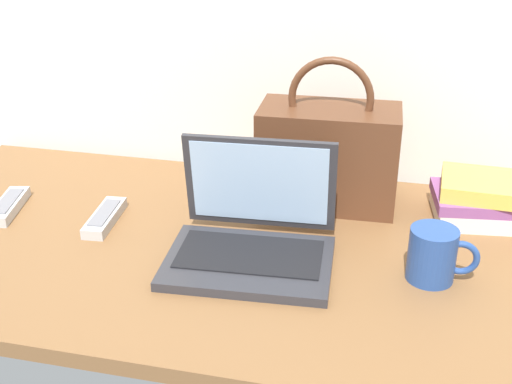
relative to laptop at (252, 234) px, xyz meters
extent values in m
cube|color=brown|center=(0.00, 0.03, -0.06)|extent=(1.60, 0.76, 0.03)
cube|color=#2D2D33|center=(0.00, -0.04, -0.04)|extent=(0.32, 0.24, 0.02)
cube|color=black|center=(0.00, -0.03, -0.03)|extent=(0.28, 0.16, 0.00)
cube|color=#2D2D33|center=(-0.01, 0.08, 0.07)|extent=(0.30, 0.06, 0.20)
cube|color=#A5C6EA|center=(0.00, 0.08, 0.07)|extent=(0.27, 0.05, 0.17)
cylinder|color=#26478C|center=(0.33, -0.01, 0.00)|extent=(0.09, 0.09, 0.10)
torus|color=#26478C|center=(0.38, -0.01, 0.00)|extent=(0.07, 0.01, 0.07)
cylinder|color=brown|center=(0.33, -0.01, 0.05)|extent=(0.08, 0.08, 0.00)
cube|color=#B7B7B7|center=(-0.56, 0.06, -0.04)|extent=(0.08, 0.17, 0.02)
cube|color=slate|center=(-0.56, 0.06, -0.02)|extent=(0.06, 0.12, 0.00)
cube|color=#B7B7B7|center=(-0.34, 0.06, -0.04)|extent=(0.06, 0.16, 0.02)
cube|color=slate|center=(-0.34, 0.06, -0.02)|extent=(0.04, 0.12, 0.00)
cube|color=#59331E|center=(0.11, 0.27, 0.06)|extent=(0.31, 0.17, 0.22)
torus|color=#59331E|center=(0.11, 0.27, 0.19)|extent=(0.18, 0.02, 0.18)
cube|color=silver|center=(0.44, 0.26, -0.03)|extent=(0.21, 0.17, 0.04)
cube|color=#8C4C8C|center=(0.44, 0.26, 0.00)|extent=(0.21, 0.17, 0.02)
cube|color=#D8BF4C|center=(0.44, 0.26, 0.03)|extent=(0.18, 0.16, 0.03)
camera|label=1|loc=(0.26, -1.07, 0.61)|focal=46.22mm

